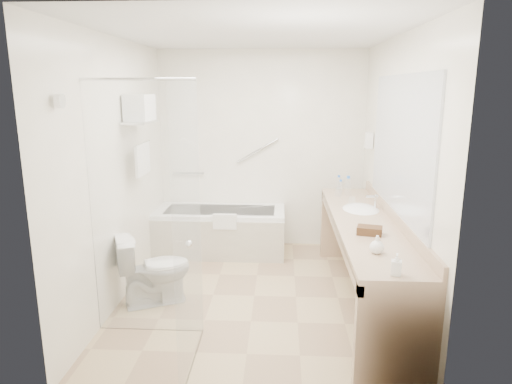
# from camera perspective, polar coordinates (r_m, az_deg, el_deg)

# --- Properties ---
(floor) EXTENTS (3.20, 3.20, 0.00)m
(floor) POSITION_cam_1_polar(r_m,az_deg,el_deg) (4.69, -0.21, -12.85)
(floor) COLOR tan
(floor) RESTS_ON ground
(ceiling) EXTENTS (2.60, 3.20, 0.10)m
(ceiling) POSITION_cam_1_polar(r_m,az_deg,el_deg) (4.24, -0.24, 19.19)
(ceiling) COLOR silver
(ceiling) RESTS_ON wall_back
(wall_back) EXTENTS (2.60, 0.10, 2.50)m
(wall_back) POSITION_cam_1_polar(r_m,az_deg,el_deg) (5.87, 0.70, 5.23)
(wall_back) COLOR white
(wall_back) RESTS_ON ground
(wall_front) EXTENTS (2.60, 0.10, 2.50)m
(wall_front) POSITION_cam_1_polar(r_m,az_deg,el_deg) (2.74, -2.20, -3.81)
(wall_front) COLOR white
(wall_front) RESTS_ON ground
(wall_left) EXTENTS (0.10, 3.20, 2.50)m
(wall_left) POSITION_cam_1_polar(r_m,az_deg,el_deg) (4.56, -16.79, 2.42)
(wall_left) COLOR white
(wall_left) RESTS_ON ground
(wall_right) EXTENTS (0.10, 3.20, 2.50)m
(wall_right) POSITION_cam_1_polar(r_m,az_deg,el_deg) (4.41, 16.90, 2.08)
(wall_right) COLOR white
(wall_right) RESTS_ON ground
(bathtub) EXTENTS (1.60, 0.73, 0.59)m
(bathtub) POSITION_cam_1_polar(r_m,az_deg,el_deg) (5.78, -4.45, -4.86)
(bathtub) COLOR white
(bathtub) RESTS_ON floor
(grab_bar_short) EXTENTS (0.40, 0.03, 0.03)m
(grab_bar_short) POSITION_cam_1_polar(r_m,az_deg,el_deg) (5.99, -8.44, 2.35)
(grab_bar_short) COLOR silver
(grab_bar_short) RESTS_ON wall_back
(grab_bar_long) EXTENTS (0.53, 0.03, 0.33)m
(grab_bar_long) POSITION_cam_1_polar(r_m,az_deg,el_deg) (5.83, 0.19, 5.18)
(grab_bar_long) COLOR silver
(grab_bar_long) RESTS_ON wall_back
(shower_enclosure) EXTENTS (0.96, 0.91, 2.11)m
(shower_enclosure) POSITION_cam_1_polar(r_m,az_deg,el_deg) (3.54, -11.39, -3.29)
(shower_enclosure) COLOR silver
(shower_enclosure) RESTS_ON floor
(towel_shelf) EXTENTS (0.24, 0.55, 0.81)m
(towel_shelf) POSITION_cam_1_polar(r_m,az_deg,el_deg) (4.79, -14.28, 9.14)
(towel_shelf) COLOR silver
(towel_shelf) RESTS_ON wall_left
(vanity_counter) EXTENTS (0.55, 2.70, 0.95)m
(vanity_counter) POSITION_cam_1_polar(r_m,az_deg,el_deg) (4.36, 13.30, -6.10)
(vanity_counter) COLOR tan
(vanity_counter) RESTS_ON floor
(sink) EXTENTS (0.40, 0.52, 0.14)m
(sink) POSITION_cam_1_polar(r_m,az_deg,el_deg) (4.69, 12.95, -2.44)
(sink) COLOR white
(sink) RESTS_ON vanity_counter
(faucet) EXTENTS (0.03, 0.03, 0.14)m
(faucet) POSITION_cam_1_polar(r_m,az_deg,el_deg) (4.69, 14.76, -1.15)
(faucet) COLOR silver
(faucet) RESTS_ON vanity_counter
(mirror) EXTENTS (0.02, 2.00, 1.20)m
(mirror) POSITION_cam_1_polar(r_m,az_deg,el_deg) (4.22, 17.51, 5.70)
(mirror) COLOR silver
(mirror) RESTS_ON wall_right
(hairdryer_unit) EXTENTS (0.08, 0.10, 0.18)m
(hairdryer_unit) POSITION_cam_1_polar(r_m,az_deg,el_deg) (5.39, 13.93, 6.30)
(hairdryer_unit) COLOR white
(hairdryer_unit) RESTS_ON wall_right
(toilet) EXTENTS (0.79, 0.64, 0.67)m
(toilet) POSITION_cam_1_polar(r_m,az_deg,el_deg) (4.53, -12.60, -9.43)
(toilet) COLOR white
(toilet) RESTS_ON floor
(amenity_basket) EXTENTS (0.23, 0.18, 0.07)m
(amenity_basket) POSITION_cam_1_polar(r_m,az_deg,el_deg) (3.90, 14.00, -4.68)
(amenity_basket) COLOR #4A301A
(amenity_basket) RESTS_ON vanity_counter
(soap_bottle_a) EXTENTS (0.10, 0.16, 0.07)m
(soap_bottle_a) POSITION_cam_1_polar(r_m,az_deg,el_deg) (3.13, 17.10, -9.31)
(soap_bottle_a) COLOR white
(soap_bottle_a) RESTS_ON vanity_counter
(soap_bottle_b) EXTENTS (0.14, 0.16, 0.11)m
(soap_bottle_b) POSITION_cam_1_polar(r_m,az_deg,el_deg) (3.47, 14.88, -6.59)
(soap_bottle_b) COLOR white
(soap_bottle_b) RESTS_ON vanity_counter
(water_bottle_left) EXTENTS (0.05, 0.05, 0.17)m
(water_bottle_left) POSITION_cam_1_polar(r_m,az_deg,el_deg) (5.28, 10.52, 0.57)
(water_bottle_left) COLOR silver
(water_bottle_left) RESTS_ON vanity_counter
(water_bottle_mid) EXTENTS (0.07, 0.07, 0.22)m
(water_bottle_mid) POSITION_cam_1_polar(r_m,az_deg,el_deg) (5.23, 11.43, 0.69)
(water_bottle_mid) COLOR silver
(water_bottle_mid) RESTS_ON vanity_counter
(water_bottle_right) EXTENTS (0.06, 0.06, 0.18)m
(water_bottle_right) POSITION_cam_1_polar(r_m,az_deg,el_deg) (5.47, 10.29, 1.06)
(water_bottle_right) COLOR silver
(water_bottle_right) RESTS_ON vanity_counter
(drinking_glass_near) EXTENTS (0.09, 0.09, 0.09)m
(drinking_glass_near) POSITION_cam_1_polar(r_m,az_deg,el_deg) (4.78, 11.90, -1.18)
(drinking_glass_near) COLOR silver
(drinking_glass_near) RESTS_ON vanity_counter
(drinking_glass_far) EXTENTS (0.09, 0.09, 0.09)m
(drinking_glass_far) POSITION_cam_1_polar(r_m,az_deg,el_deg) (5.17, 10.23, -0.01)
(drinking_glass_far) COLOR silver
(drinking_glass_far) RESTS_ON vanity_counter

